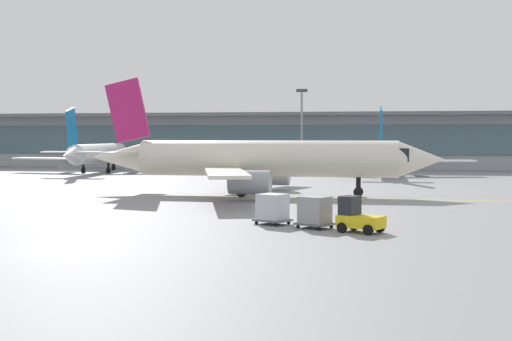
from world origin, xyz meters
TOP-DOWN VIEW (x-y plane):
  - ground_plane at (0.00, 0.00)m, footprint 400.00×400.00m
  - taxiway_centreline_stripe at (4.15, 31.56)m, footprint 110.00×1.04m
  - terminal_concourse at (0.00, 91.47)m, footprint 203.92×11.00m
  - gate_airplane_1 at (-28.13, 70.03)m, footprint 26.77×28.89m
  - gate_airplane_2 at (14.40, 70.15)m, footprint 26.45×28.37m
  - taxiing_regional_jet at (3.71, 33.57)m, footprint 33.92×31.64m
  - baggage_tug at (13.55, 9.16)m, footprint 2.95×2.48m
  - cargo_dolly_lead at (10.93, 10.48)m, footprint 2.60×2.37m
  - cargo_dolly_trailing at (8.11, 11.90)m, footprint 2.60×2.37m
  - apron_light_mast_1 at (1.74, 82.01)m, footprint 1.80×0.36m

SIDE VIEW (x-z plane):
  - ground_plane at x=0.00m, z-range 0.00..0.00m
  - taxiway_centreline_stripe at x=4.15m, z-range 0.00..0.01m
  - baggage_tug at x=13.55m, z-range -0.16..1.94m
  - cargo_dolly_lead at x=10.93m, z-range 0.08..2.02m
  - cargo_dolly_trailing at x=8.11m, z-range 0.08..2.02m
  - gate_airplane_2 at x=14.40m, z-range -1.88..7.53m
  - gate_airplane_1 at x=-28.13m, z-range -1.91..7.65m
  - taxiing_regional_jet at x=3.71m, z-range -2.25..9.01m
  - terminal_concourse at x=0.00m, z-range 0.12..9.72m
  - apron_light_mast_1 at x=1.74m, z-range 0.68..13.87m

